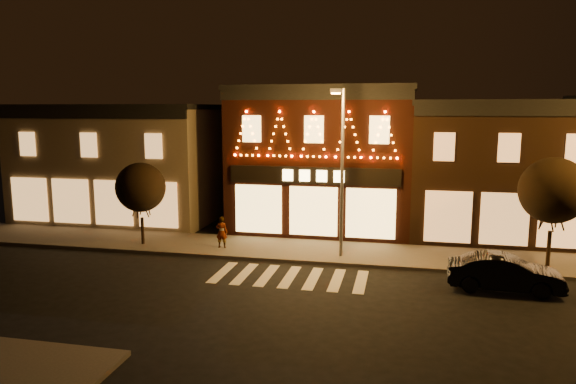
% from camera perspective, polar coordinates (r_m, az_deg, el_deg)
% --- Properties ---
extents(ground, '(120.00, 120.00, 0.00)m').
position_cam_1_polar(ground, '(19.01, -2.39, -12.84)').
color(ground, black).
rests_on(ground, ground).
extents(sidewalk_far, '(44.00, 4.00, 0.15)m').
position_cam_1_polar(sidewalk_far, '(26.14, 6.36, -6.56)').
color(sidewalk_far, '#47423D').
rests_on(sidewalk_far, ground).
extents(building_left, '(12.20, 8.28, 7.30)m').
position_cam_1_polar(building_left, '(35.80, -17.10, 3.17)').
color(building_left, '#776855').
rests_on(building_left, ground).
extents(building_pulp, '(10.20, 8.34, 8.30)m').
position_cam_1_polar(building_pulp, '(31.50, 4.00, 3.72)').
color(building_pulp, black).
rests_on(building_pulp, ground).
extents(building_right_a, '(9.20, 8.28, 7.50)m').
position_cam_1_polar(building_right_a, '(31.63, 21.30, 2.41)').
color(building_right_a, black).
rests_on(building_right_a, ground).
extents(streetlamp_mid, '(0.51, 1.79, 7.81)m').
position_cam_1_polar(streetlamp_mid, '(24.30, 5.77, 3.46)').
color(streetlamp_mid, '#59595E').
rests_on(streetlamp_mid, sidewalk_far).
extents(tree_left, '(2.52, 2.52, 4.21)m').
position_cam_1_polar(tree_left, '(27.84, -15.62, 0.49)').
color(tree_left, black).
rests_on(tree_left, sidewalk_far).
extents(tree_right, '(2.90, 2.90, 4.84)m').
position_cam_1_polar(tree_right, '(25.69, 26.73, 0.14)').
color(tree_right, black).
rests_on(tree_right, sidewalk_far).
extents(dark_sedan, '(4.37, 1.74, 1.42)m').
position_cam_1_polar(dark_sedan, '(22.53, 22.35, -8.09)').
color(dark_sedan, black).
rests_on(dark_sedan, ground).
extents(pedestrian, '(0.60, 0.41, 1.59)m').
position_cam_1_polar(pedestrian, '(26.70, -7.17, -4.31)').
color(pedestrian, gray).
rests_on(pedestrian, sidewalk_far).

